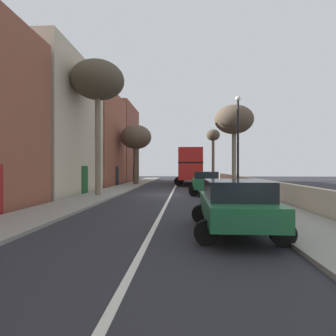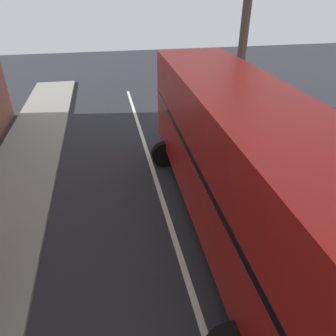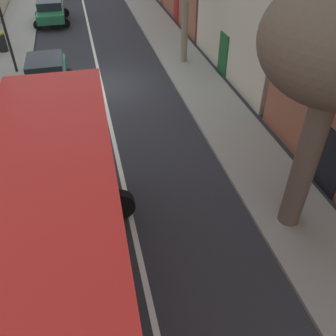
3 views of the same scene
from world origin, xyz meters
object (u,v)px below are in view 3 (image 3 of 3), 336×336
parked_car_green_right_0 (51,10)px  parked_car_green_right_1 (47,75)px  double_decker_bus (60,288)px  litter_bin_right (2,42)px

parked_car_green_right_0 → parked_car_green_right_1: 11.65m
double_decker_bus → parked_car_green_right_0: 24.51m
double_decker_bus → litter_bin_right: (3.60, -18.93, -1.67)m
double_decker_bus → parked_car_green_right_1: bearing=-86.4°
parked_car_green_right_0 → litter_bin_right: (2.80, 5.53, -0.23)m
double_decker_bus → litter_bin_right: size_ratio=9.94×
parked_car_green_right_0 → litter_bin_right: size_ratio=3.92×
double_decker_bus → parked_car_green_right_1: 12.91m
double_decker_bus → parked_car_green_right_0: (0.80, -24.46, -1.44)m
parked_car_green_right_0 → double_decker_bus: bearing=91.9°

